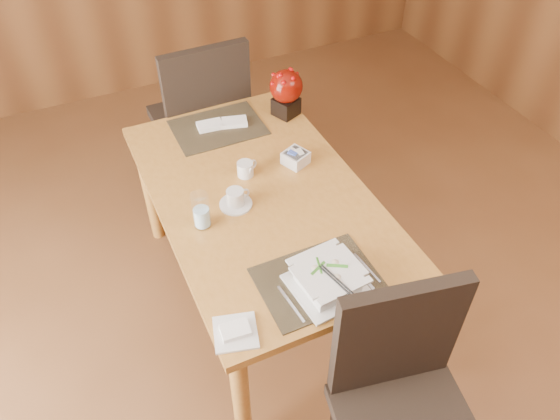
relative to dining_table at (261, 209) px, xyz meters
name	(u,v)px	position (x,y,z in m)	size (l,w,h in m)	color
ground	(315,390)	(0.00, -0.60, -0.65)	(6.00, 6.00, 0.00)	brown
dining_table	(261,209)	(0.00, 0.00, 0.00)	(0.90, 1.50, 0.75)	#B37731
placemat_near	(318,280)	(0.00, -0.55, 0.10)	(0.45, 0.33, 0.01)	black
placemat_far	(218,127)	(0.00, 0.55, 0.10)	(0.45, 0.33, 0.01)	black
soup_setting	(328,279)	(0.01, -0.59, 0.15)	(0.28, 0.28, 0.11)	silver
coffee_cup	(235,199)	(-0.13, -0.03, 0.13)	(0.14, 0.14, 0.08)	silver
water_glass	(201,210)	(-0.30, -0.08, 0.18)	(0.07, 0.07, 0.17)	white
creamer_jug	(245,169)	(-0.01, 0.14, 0.13)	(0.10, 0.10, 0.07)	silver
sugar_caddy	(296,158)	(0.23, 0.13, 0.13)	(0.10, 0.10, 0.06)	silver
berry_decor	(286,90)	(0.37, 0.52, 0.24)	(0.17, 0.17, 0.25)	black
napkins_far	(224,123)	(0.03, 0.55, 0.11)	(0.25, 0.09, 0.02)	white
bread_plate	(236,333)	(-0.37, -0.64, 0.10)	(0.15, 0.15, 0.01)	silver
near_chair	(403,396)	(0.10, -1.01, -0.07)	(0.56, 0.56, 1.03)	black
far_chair	(203,114)	(0.03, 0.91, -0.05)	(0.51, 0.52, 1.08)	black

